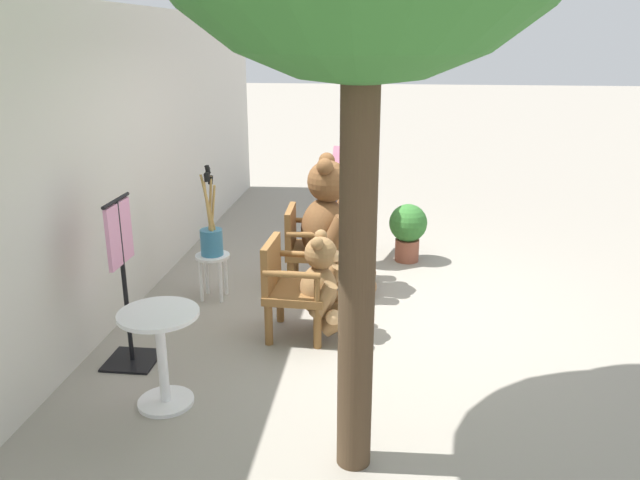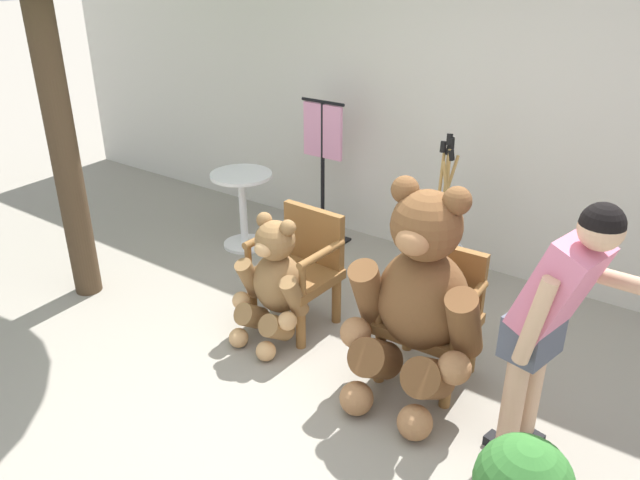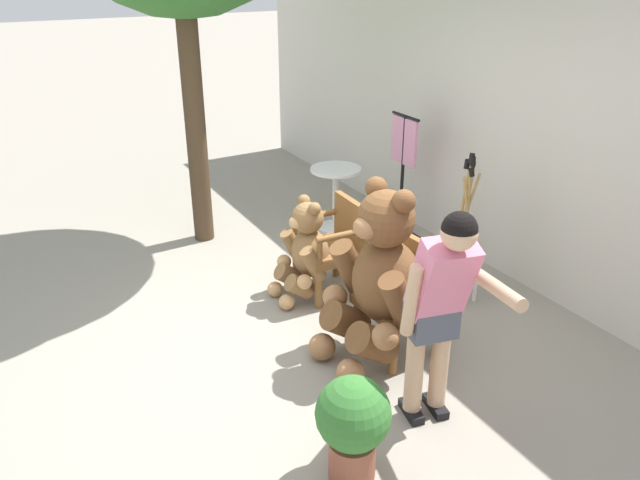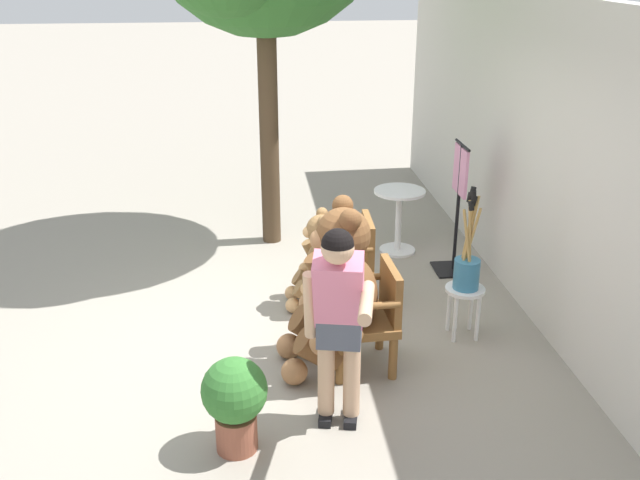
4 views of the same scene
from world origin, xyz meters
name	(u,v)px [view 4 (image 4 of 4)]	position (x,y,z in m)	size (l,w,h in m)	color
ground_plane	(277,336)	(0.00, 0.00, 0.00)	(60.00, 60.00, 0.00)	gray
back_wall	(561,173)	(0.00, 2.40, 1.40)	(10.00, 0.16, 2.80)	beige
wooden_chair_left	(349,259)	(-0.54, 0.71, 0.46)	(0.58, 0.54, 0.86)	brown
wooden_chair_right	(369,314)	(0.54, 0.71, 0.46)	(0.58, 0.54, 0.86)	brown
teddy_bear_large	(337,290)	(0.54, 0.45, 0.69)	(0.84, 0.81, 1.40)	brown
teddy_bear_small	(318,260)	(-0.54, 0.42, 0.46)	(0.57, 0.54, 0.94)	olive
person_visitor	(339,311)	(1.33, 0.36, 0.92)	(0.80, 0.48, 1.56)	black
white_stool	(464,299)	(0.16, 1.61, 0.36)	(0.34, 0.34, 0.46)	white
brush_bucket	(467,266)	(0.16, 1.61, 0.66)	(0.22, 0.22, 0.90)	teal
round_side_table	(399,214)	(-1.74, 1.43, 0.45)	(0.56, 0.56, 0.72)	white
potted_plant	(235,398)	(1.49, -0.34, 0.40)	(0.44, 0.44, 0.68)	brown
clothing_display_stand	(458,206)	(-1.19, 1.92, 0.72)	(0.44, 0.40, 1.36)	black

